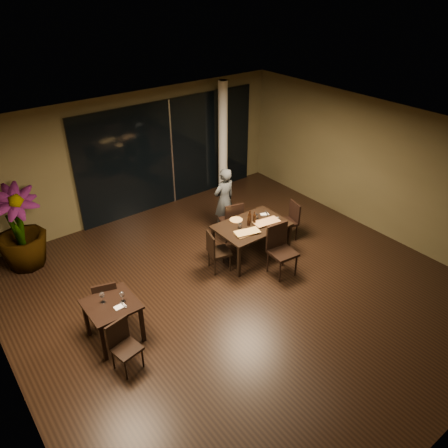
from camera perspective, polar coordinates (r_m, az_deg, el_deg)
ground at (r=8.53m, az=1.85°, el=-8.75°), size 8.00×8.00×0.00m
wall_back at (r=10.78m, az=-11.82°, el=8.76°), size 8.00×0.10×3.00m
wall_right at (r=10.45m, az=19.69°, el=6.85°), size 0.10×8.00×3.00m
ceiling at (r=7.01m, az=2.26°, el=10.65°), size 8.00×8.00×0.04m
window_panel at (r=11.19m, az=-6.92°, el=9.19°), size 5.00×0.06×2.70m
column at (r=11.62m, az=-0.15°, el=11.03°), size 0.24×0.24×3.00m
main_table at (r=9.17m, az=3.64°, el=-0.51°), size 1.50×1.00×0.75m
side_table at (r=7.43m, az=-14.44°, el=-10.76°), size 0.80×0.80×0.75m
chair_main_far at (r=9.75m, az=1.07°, el=0.64°), size 0.53×0.53×0.95m
chair_main_near at (r=8.77m, az=7.33°, el=-2.98°), size 0.54×0.54×1.06m
chair_main_left at (r=8.79m, az=-1.09°, el=-3.37°), size 0.50×0.50×0.88m
chair_main_right at (r=9.95m, az=8.62°, el=0.67°), size 0.49×0.49×0.89m
chair_side_far at (r=7.86m, az=-15.21°, el=-9.42°), size 0.51×0.51×0.88m
chair_side_near at (r=7.06m, az=-13.09°, el=-14.90°), size 0.46×0.46×0.85m
diner at (r=9.99m, az=0.02°, el=3.10°), size 0.55×0.38×1.57m
potted_plant at (r=9.64m, az=-25.23°, el=-0.57°), size 0.97×0.97×1.76m
pizza_board_left at (r=8.84m, az=3.04°, el=-1.17°), size 0.54×0.30×0.01m
pizza_board_right at (r=9.21m, az=5.57°, el=0.17°), size 0.62×0.43×0.01m
oblong_pizza_left at (r=8.83m, az=3.04°, el=-1.08°), size 0.54×0.35×0.02m
oblong_pizza_right at (r=9.21m, az=5.58°, el=0.25°), size 0.57×0.33×0.02m
round_pizza at (r=9.27m, az=1.59°, el=0.52°), size 0.27×0.27×0.01m
bottle_a at (r=9.04m, az=3.25°, el=0.62°), size 0.06×0.06×0.28m
bottle_b at (r=9.10m, az=4.01°, el=0.83°), size 0.06×0.06×0.29m
bottle_c at (r=9.14m, az=3.38°, el=0.97°), size 0.06×0.06×0.29m
tumbler_left at (r=8.99m, az=2.08°, el=-0.23°), size 0.08×0.08×0.10m
tumbler_right at (r=9.35m, az=4.29°, el=1.00°), size 0.08×0.08×0.09m
napkin_near at (r=9.36m, az=6.58°, el=0.65°), size 0.20×0.16×0.01m
napkin_far at (r=9.52m, az=5.32°, el=1.27°), size 0.21×0.16×0.01m
wine_glass_a at (r=7.34m, az=-15.59°, el=-9.25°), size 0.09×0.09×0.19m
wine_glass_b at (r=7.28m, az=-13.14°, el=-9.26°), size 0.08×0.08×0.18m
side_napkin at (r=7.24m, az=-13.45°, el=-10.47°), size 0.18×0.12×0.01m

